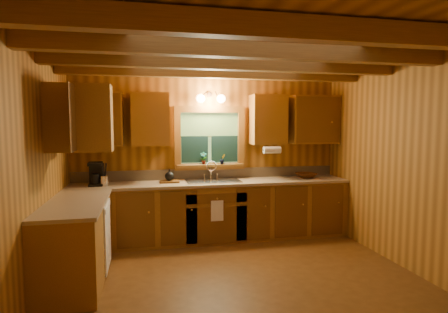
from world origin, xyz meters
The scene contains 20 objects.
room centered at (0.00, 0.00, 1.30)m, with size 4.20×4.20×4.20m.
ceiling_beams centered at (0.00, 0.00, 2.49)m, with size 4.20×2.54×0.18m.
base_cabinets centered at (-0.49, 1.28, 0.43)m, with size 4.20×2.22×0.86m.
countertop centered at (-0.48, 1.29, 0.88)m, with size 4.20×2.24×0.04m.
backsplash centered at (0.00, 1.89, 0.98)m, with size 4.20×0.02×0.16m, color #9D8969.
dishwasher_panel centered at (-1.47, 0.68, 0.43)m, with size 0.02×0.60×0.80m, color white.
upper_cabinets centered at (-0.56, 1.42, 1.84)m, with size 4.19×1.77×0.78m.
window centered at (0.00, 1.87, 1.53)m, with size 1.12×0.08×1.00m.
window_sill centered at (0.00, 1.82, 1.12)m, with size 1.06×0.14×0.04m, color brown.
wall_sconce centered at (0.00, 1.75, 2.16)m, with size 0.45×0.21×0.17m.
paper_towel_roll centered at (0.92, 1.53, 1.37)m, with size 0.11×0.11×0.27m, color white.
dish_towel centered at (0.00, 1.26, 0.52)m, with size 0.18×0.01×0.30m, color white.
sink centered at (0.00, 1.60, 0.86)m, with size 0.82×0.48×0.43m.
coffee_maker centered at (-1.70, 1.59, 1.06)m, with size 0.19×0.24×0.33m.
utensil_crock centered at (-1.58, 1.52, 0.98)m, with size 0.11×0.11×0.32m.
cutting_board centered at (-0.65, 1.64, 0.91)m, with size 0.29×0.20×0.03m, color brown.
teakettle centered at (-0.65, 1.64, 0.99)m, with size 0.14×0.14×0.17m.
wicker_basket centered at (1.54, 1.63, 0.94)m, with size 0.33×0.33×0.08m, color #48230C.
potted_plant_left centered at (-0.11, 1.82, 1.24)m, with size 0.10×0.07×0.20m, color brown.
potted_plant_right centered at (0.19, 1.78, 1.22)m, with size 0.09×0.07×0.16m, color brown.
Camera 1 is at (-1.01, -3.85, 1.78)m, focal length 29.45 mm.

